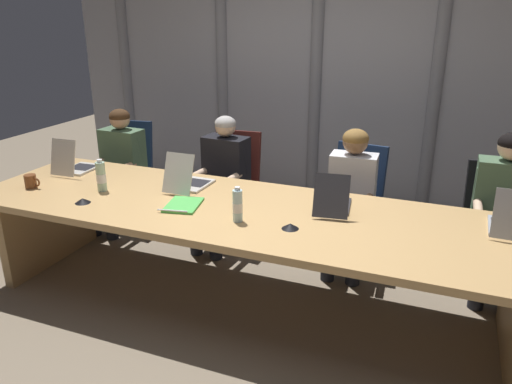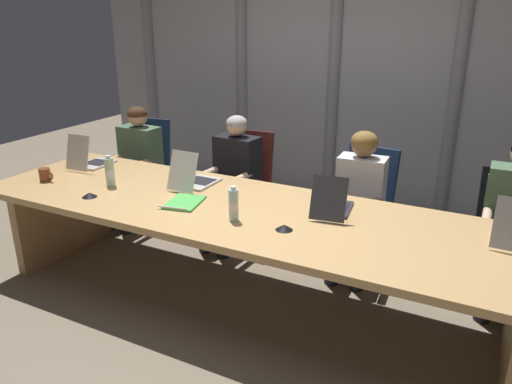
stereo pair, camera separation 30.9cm
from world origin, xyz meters
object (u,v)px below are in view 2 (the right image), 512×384
at_px(office_chair_center, 360,222).
at_px(spiral_notepad, 184,203).
at_px(laptop_left_mid, 194,179).
at_px(office_chair_right_mid, 505,250).
at_px(person_center, 358,194).
at_px(coffee_mug_near, 45,175).
at_px(water_bottle_primary, 110,172).
at_px(laptop_center, 332,205).
at_px(water_bottle_secondary, 234,205).
at_px(person_left_end, 135,158).
at_px(conference_mic_left_side, 284,227).
at_px(laptop_left_end, 90,160).
at_px(person_left_mid, 232,174).
at_px(conference_mic_middle, 89,195).
at_px(office_chair_left_mid, 244,199).
at_px(office_chair_left_end, 145,181).

distance_m(office_chair_center, spiral_notepad, 1.53).
distance_m(laptop_left_mid, office_chair_right_mid, 2.39).
height_order(person_center, coffee_mug_near, person_center).
relative_size(person_center, water_bottle_primary, 4.71).
relative_size(laptop_center, water_bottle_secondary, 1.89).
bearing_deg(person_left_end, conference_mic_left_side, 65.85).
height_order(laptop_left_end, person_left_mid, person_left_mid).
distance_m(conference_mic_middle, spiral_notepad, 0.72).
distance_m(laptop_left_mid, water_bottle_secondary, 0.75).
bearing_deg(conference_mic_middle, laptop_left_end, 133.98).
bearing_deg(conference_mic_middle, water_bottle_secondary, 5.42).
distance_m(office_chair_center, conference_mic_left_side, 1.28).
bearing_deg(person_center, conference_mic_left_side, -12.15).
xyz_separation_m(office_chair_center, person_left_end, (-2.24, -0.16, 0.30)).
xyz_separation_m(laptop_center, conference_mic_left_side, (-0.17, -0.40, -0.04)).
bearing_deg(office_chair_left_mid, laptop_left_mid, -4.91).
height_order(office_chair_center, office_chair_right_mid, office_chair_center).
bearing_deg(water_bottle_primary, office_chair_center, 32.05).
bearing_deg(water_bottle_secondary, person_left_mid, 120.52).
distance_m(laptop_left_end, spiral_notepad, 1.29).
bearing_deg(office_chair_center, conference_mic_middle, -43.73).
distance_m(laptop_left_end, conference_mic_left_side, 2.10).
distance_m(person_center, water_bottle_primary, 1.94).
relative_size(laptop_center, person_center, 0.38).
relative_size(laptop_left_end, office_chair_left_end, 0.41).
xyz_separation_m(coffee_mug_near, conference_mic_left_side, (2.09, 0.01, -0.03)).
bearing_deg(office_chair_left_end, person_left_end, 2.08).
relative_size(laptop_center, office_chair_left_mid, 0.45).
bearing_deg(conference_mic_left_side, coffee_mug_near, -179.84).
bearing_deg(person_center, laptop_left_mid, -64.17).
xyz_separation_m(laptop_left_mid, water_bottle_primary, (-0.58, -0.29, 0.05)).
relative_size(person_left_mid, conference_mic_left_side, 10.68).
distance_m(office_chair_right_mid, water_bottle_secondary, 2.08).
bearing_deg(person_left_end, office_chair_right_mid, 95.24).
bearing_deg(conference_mic_left_side, office_chair_left_mid, 128.15).
bearing_deg(office_chair_left_mid, water_bottle_primary, -33.34).
bearing_deg(office_chair_center, coffee_mug_near, -53.95).
bearing_deg(office_chair_left_end, person_left_mid, 72.41).
bearing_deg(laptop_left_mid, water_bottle_secondary, -125.10).
bearing_deg(water_bottle_primary, coffee_mug_near, -165.06).
bearing_deg(office_chair_center, office_chair_left_mid, -82.33).
xyz_separation_m(laptop_center, office_chair_center, (-0.01, 0.81, -0.43)).
distance_m(coffee_mug_near, spiral_notepad, 1.28).
bearing_deg(person_left_mid, laptop_center, 65.82).
xyz_separation_m(office_chair_left_end, person_center, (2.29, -0.16, 0.29)).
relative_size(person_left_mid, water_bottle_secondary, 5.01).
height_order(person_left_mid, conference_mic_middle, person_left_mid).
relative_size(office_chair_right_mid, person_left_mid, 0.80).
distance_m(person_left_mid, water_bottle_primary, 1.08).
bearing_deg(office_chair_left_end, office_chair_right_mid, 80.44).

